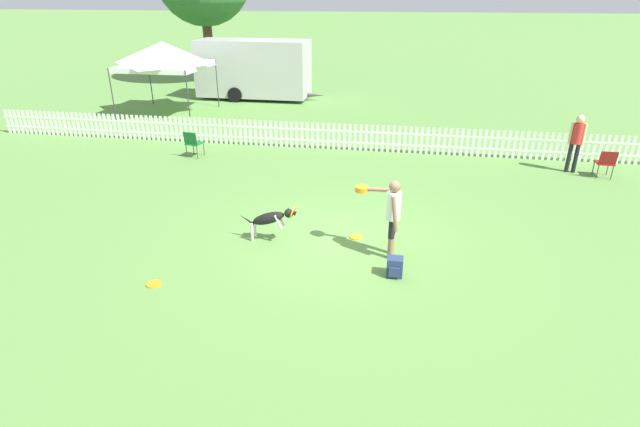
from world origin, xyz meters
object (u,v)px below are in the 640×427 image
object	(u,v)px
backpack_on_grass	(395,267)
folding_chair_blue_left	(606,161)
leaping_dog	(271,218)
frisbee_near_dog	(154,284)
folding_chair_center	(193,142)
frisbee_near_handler	(356,237)
canopy_tent_main	(163,55)
equipment_trailer	(254,68)
handler_person	(390,209)
spectator_standing	(577,138)

from	to	relation	value
backpack_on_grass	folding_chair_blue_left	distance (m)	8.39
leaping_dog	frisbee_near_dog	size ratio (longest dim) A/B	4.78
frisbee_near_dog	folding_chair_center	xyz separation A→B (m)	(-2.24, 7.15, 0.49)
leaping_dog	folding_chair_center	xyz separation A→B (m)	(-3.89, 5.15, -0.03)
frisbee_near_handler	canopy_tent_main	world-z (taller)	canopy_tent_main
folding_chair_blue_left	equipment_trailer	size ratio (longest dim) A/B	0.13
equipment_trailer	folding_chair_center	bearing A→B (deg)	-84.53
frisbee_near_dog	equipment_trailer	size ratio (longest dim) A/B	0.04
handler_person	spectator_standing	xyz separation A→B (m)	(4.95, 5.88, 0.01)
folding_chair_center	equipment_trailer	bearing A→B (deg)	-74.95
handler_person	backpack_on_grass	size ratio (longest dim) A/B	4.26
frisbee_near_handler	folding_chair_center	world-z (taller)	folding_chair_center
leaping_dog	folding_chair_blue_left	xyz separation A→B (m)	(8.13, 5.32, -0.05)
frisbee_near_handler	frisbee_near_dog	world-z (taller)	same
folding_chair_center	spectator_standing	size ratio (longest dim) A/B	0.50
leaping_dog	backpack_on_grass	world-z (taller)	leaping_dog
frisbee_near_handler	leaping_dog	bearing A→B (deg)	-165.02
handler_person	spectator_standing	size ratio (longest dim) A/B	0.95
spectator_standing	folding_chair_blue_left	bearing A→B (deg)	163.71
canopy_tent_main	spectator_standing	distance (m)	15.66
leaping_dog	equipment_trailer	distance (m)	15.26
leaping_dog	folding_chair_blue_left	world-z (taller)	leaping_dog
backpack_on_grass	spectator_standing	distance (m)	8.24
handler_person	equipment_trailer	xyz separation A→B (m)	(-7.10, 14.68, 0.42)
handler_person	leaping_dog	size ratio (longest dim) A/B	1.24
frisbee_near_dog	backpack_on_grass	distance (m)	4.35
backpack_on_grass	folding_chair_blue_left	world-z (taller)	folding_chair_blue_left
handler_person	frisbee_near_handler	distance (m)	1.37
leaping_dog	folding_chair_blue_left	distance (m)	9.72
frisbee_near_dog	canopy_tent_main	size ratio (longest dim) A/B	0.08
frisbee_near_handler	backpack_on_grass	xyz separation A→B (m)	(0.86, -1.42, 0.17)
frisbee_near_dog	folding_chair_blue_left	xyz separation A→B (m)	(9.78, 7.32, 0.47)
folding_chair_blue_left	equipment_trailer	world-z (taller)	equipment_trailer
frisbee_near_dog	folding_chair_blue_left	size ratio (longest dim) A/B	0.33
canopy_tent_main	equipment_trailer	size ratio (longest dim) A/B	0.54
backpack_on_grass	frisbee_near_dog	bearing A→B (deg)	-166.18
folding_chair_blue_left	frisbee_near_handler	bearing A→B (deg)	38.09
frisbee_near_dog	canopy_tent_main	xyz separation A→B (m)	(-5.71, 12.84, 2.36)
handler_person	leaping_dog	bearing A→B (deg)	90.43
leaping_dog	spectator_standing	xyz separation A→B (m)	(7.37, 5.69, 0.48)
handler_person	folding_chair_center	distance (m)	8.27
canopy_tent_main	leaping_dog	bearing A→B (deg)	-55.86
leaping_dog	frisbee_near_handler	bearing A→B (deg)	109.81
frisbee_near_dog	folding_chair_center	world-z (taller)	folding_chair_center
frisbee_near_handler	equipment_trailer	size ratio (longest dim) A/B	0.04
canopy_tent_main	frisbee_near_handler	bearing A→B (deg)	-48.85
backpack_on_grass	folding_chair_blue_left	xyz separation A→B (m)	(5.56, 6.29, 0.30)
frisbee_near_handler	folding_chair_blue_left	size ratio (longest dim) A/B	0.33
backpack_on_grass	spectator_standing	size ratio (longest dim) A/B	0.22
backpack_on_grass	canopy_tent_main	bearing A→B (deg)	130.07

